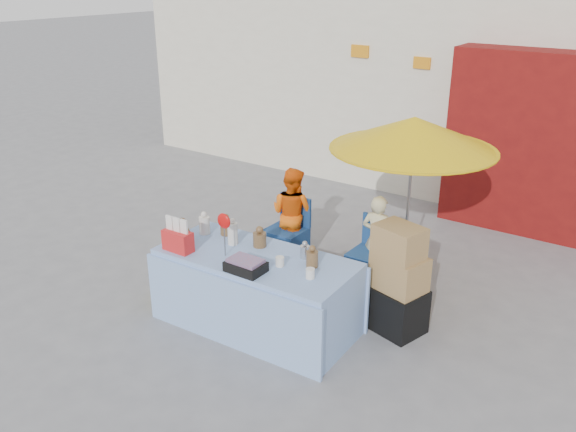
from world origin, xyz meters
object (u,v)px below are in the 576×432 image
Objects in this scene: chair_right at (371,267)px; vendor_orange at (292,213)px; umbrella at (414,134)px; vendor_beige at (377,240)px; box_stack at (398,283)px; market_table at (256,290)px; chair_left at (286,242)px.

vendor_orange is at bearing 174.75° from chair_right.
umbrella is (0.30, 0.28, 1.64)m from chair_right.
box_stack reaches higher than vendor_beige.
chair_right is 1.69m from umbrella.
umbrella reaches higher than chair_right.
vendor_orange is (-0.65, 1.63, 0.20)m from market_table.
chair_right is 1.04m from box_stack.
chair_right is 1.31m from vendor_orange.
vendor_beige is 0.54× the size of umbrella.
vendor_orange is 1.25m from vendor_beige.
vendor_orange is at bearing 156.10° from box_stack.
umbrella is at bearing -173.59° from vendor_orange.
vendor_orange is (-0.00, 0.13, 0.37)m from chair_left.
chair_right is (0.60, 1.50, -0.17)m from market_table.
chair_right is 0.68× the size of vendor_orange.
box_stack is at bearing -19.61° from chair_left.
umbrella is (0.90, 1.78, 1.46)m from market_table.
umbrella is (0.30, 0.15, 1.32)m from vendor_beige.
chair_right is at bearing 90.98° from vendor_beige.
vendor_orange is at bearing 0.88° from vendor_beige.
vendor_orange is 2.01m from umbrella.
box_stack is (1.93, -0.86, -0.07)m from vendor_orange.
chair_right is 0.41× the size of umbrella.
market_table is 1.62m from chair_right.
box_stack reaches higher than chair_left.
vendor_beige is at bearing 67.80° from market_table.
vendor_beige is at bearing 128.50° from box_stack.
chair_left is at bearing -179.12° from chair_right.
chair_left is at bearing 159.51° from box_stack.
chair_left is 2.27m from umbrella.
chair_left is 1.00× the size of chair_right.
box_stack is at bearing 29.22° from market_table.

